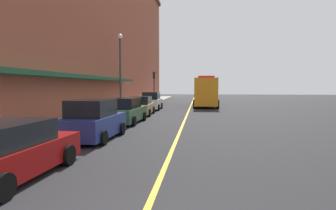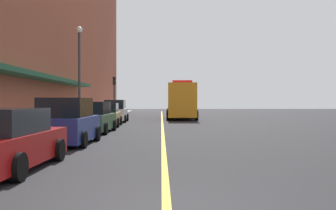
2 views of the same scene
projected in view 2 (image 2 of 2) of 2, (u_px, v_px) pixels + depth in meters
ground_plane at (162, 122)px, 31.05m from camera, size 112.00×112.00×0.00m
sidewalk_left at (86, 122)px, 30.93m from camera, size 2.40×70.00×0.15m
lane_center_stripe at (162, 122)px, 31.05m from camera, size 0.16×70.00×0.01m
parked_car_0 at (4, 141)px, 9.46m from camera, size 2.18×4.67×1.55m
parked_car_1 at (67, 123)px, 15.20m from camera, size 2.20×4.22×1.87m
parked_car_2 at (93, 118)px, 20.98m from camera, size 2.23×4.66×1.71m
parked_car_3 at (106, 115)px, 26.36m from camera, size 2.16×4.41×1.61m
parked_car_4 at (115, 112)px, 31.94m from camera, size 2.04×4.26×1.86m
utility_truck at (181, 101)px, 37.04m from camera, size 3.03×8.62×3.61m
parking_meter_0 at (95, 110)px, 30.32m from camera, size 0.14×0.18×1.33m
street_lamp_left at (79, 64)px, 27.11m from camera, size 0.44×0.44×6.94m
traffic_light_near at (114, 89)px, 41.96m from camera, size 0.38×0.36×4.30m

